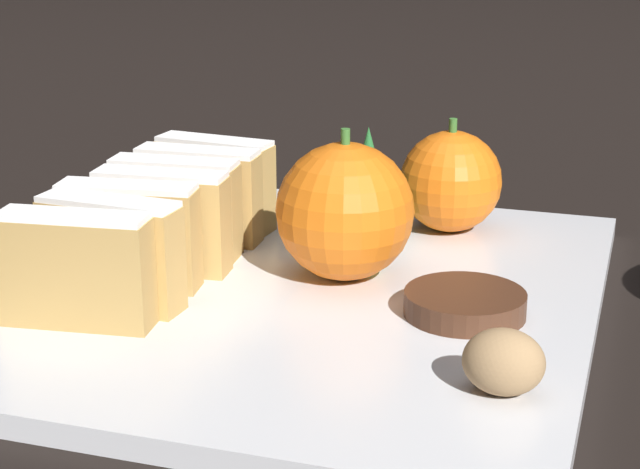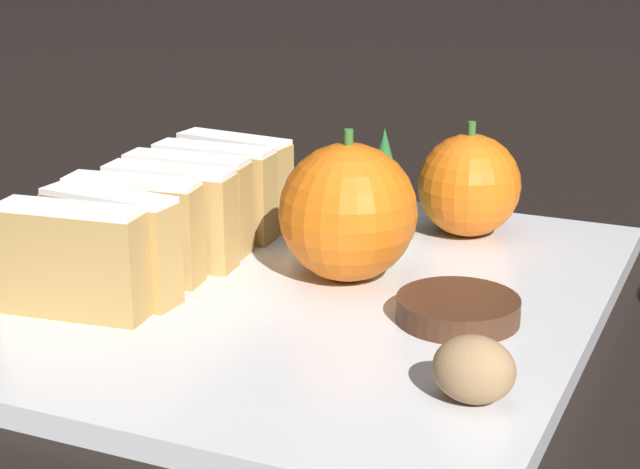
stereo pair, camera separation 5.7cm
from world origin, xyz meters
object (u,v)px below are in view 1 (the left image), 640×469
at_px(orange_near, 345,211).
at_px(chocolate_cookie, 465,304).
at_px(walnut, 504,362).
at_px(orange_far, 451,181).

xyz_separation_m(orange_near, chocolate_cookie, (0.07, -0.03, -0.03)).
xyz_separation_m(walnut, chocolate_cookie, (-0.03, 0.08, -0.01)).
distance_m(orange_near, orange_far, 0.11).
height_order(orange_far, walnut, orange_far).
height_order(walnut, chocolate_cookie, walnut).
height_order(orange_near, chocolate_cookie, orange_near).
height_order(orange_near, walnut, orange_near).
bearing_deg(walnut, orange_far, 106.80).
xyz_separation_m(orange_near, orange_far, (0.04, 0.10, -0.01)).
xyz_separation_m(orange_far, walnut, (0.07, -0.22, -0.02)).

